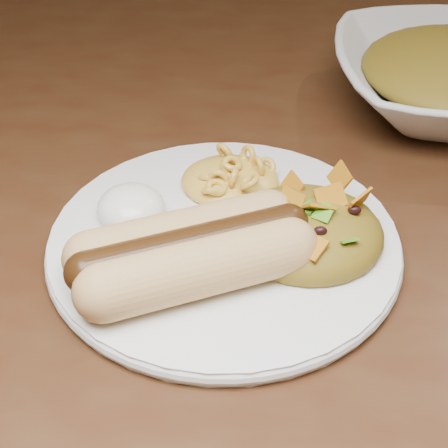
{
  "coord_description": "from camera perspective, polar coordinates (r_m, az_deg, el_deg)",
  "views": [
    {
      "loc": [
        0.05,
        -0.49,
        1.07
      ],
      "look_at": [
        0.03,
        -0.12,
        0.77
      ],
      "focal_mm": 55.0,
      "sensor_mm": 36.0,
      "label": 1
    }
  ],
  "objects": [
    {
      "name": "table",
      "position": [
        0.64,
        -1.6,
        -1.44
      ],
      "size": [
        1.6,
        0.9,
        0.75
      ],
      "color": "#3D2714",
      "rests_on": "floor"
    },
    {
      "name": "plate",
      "position": [
        0.49,
        0.0,
        -1.51
      ],
      "size": [
        0.25,
        0.25,
        0.01
      ],
      "primitive_type": "cylinder",
      "rotation": [
        0.0,
        0.0,
        0.02
      ],
      "color": "white",
      "rests_on": "table"
    },
    {
      "name": "hotdog",
      "position": [
        0.44,
        -2.7,
        -2.26
      ],
      "size": [
        0.14,
        0.12,
        0.04
      ],
      "rotation": [
        0.0,
        0.0,
        0.44
      ],
      "color": "#E0C866",
      "rests_on": "plate"
    },
    {
      "name": "mac_and_cheese",
      "position": [
        0.52,
        0.52,
        4.52
      ],
      "size": [
        0.09,
        0.08,
        0.03
      ],
      "primitive_type": "ellipsoid",
      "rotation": [
        0.0,
        0.0,
        -0.2
      ],
      "color": "#FFDD4E",
      "rests_on": "plate"
    },
    {
      "name": "sour_cream",
      "position": [
        0.49,
        -7.81,
        1.99
      ],
      "size": [
        0.05,
        0.05,
        0.03
      ],
      "primitive_type": "ellipsoid",
      "rotation": [
        0.0,
        0.0,
        0.04
      ],
      "color": "white",
      "rests_on": "plate"
    },
    {
      "name": "taco_salad",
      "position": [
        0.47,
        6.97,
        0.35
      ],
      "size": [
        0.11,
        0.1,
        0.05
      ],
      "rotation": [
        0.0,
        0.0,
        0.01
      ],
      "color": "#AF5615",
      "rests_on": "plate"
    }
  ]
}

